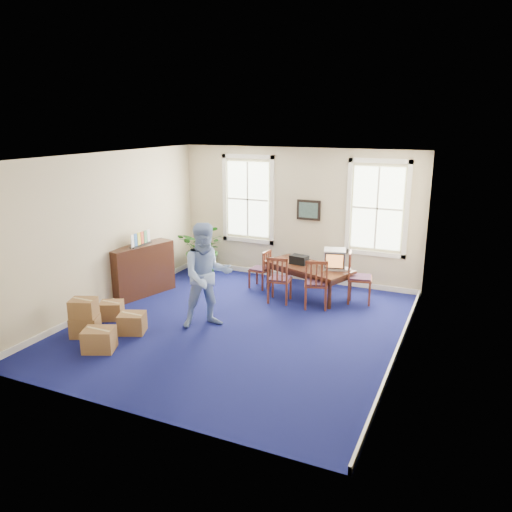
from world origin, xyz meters
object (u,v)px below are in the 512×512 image
at_px(potted_plant, 204,248).
at_px(cardboard_boxes, 96,316).
at_px(crt_tv, 335,259).
at_px(credenza, 142,269).
at_px(conference_table, 308,280).
at_px(man, 207,276).
at_px(chair_near_left, 280,279).

distance_m(potted_plant, cardboard_boxes, 4.08).
height_order(crt_tv, cardboard_boxes, crt_tv).
bearing_deg(credenza, cardboard_boxes, -58.99).
bearing_deg(potted_plant, conference_table, -7.30).
xyz_separation_m(crt_tv, cardboard_boxes, (-3.39, -3.74, -0.52)).
bearing_deg(man, conference_table, 23.07).
xyz_separation_m(potted_plant, cardboard_boxes, (0.07, -4.06, -0.31)).
bearing_deg(credenza, crt_tv, 37.61).
distance_m(chair_near_left, man, 2.00).
bearing_deg(potted_plant, cardboard_boxes, -89.05).
bearing_deg(potted_plant, credenza, -105.15).
xyz_separation_m(chair_near_left, potted_plant, (-2.46, 1.05, 0.16)).
height_order(man, potted_plant, man).
distance_m(man, credenza, 2.43).
distance_m(credenza, potted_plant, 1.97).
bearing_deg(cardboard_boxes, conference_table, 52.81).
height_order(conference_table, man, man).
xyz_separation_m(conference_table, crt_tv, (0.59, 0.05, 0.55)).
bearing_deg(man, cardboard_boxes, 175.65).
relative_size(credenza, cardboard_boxes, 1.18).
xyz_separation_m(credenza, cardboard_boxes, (0.58, -2.17, -0.23)).
bearing_deg(chair_near_left, conference_table, -128.74).
bearing_deg(cardboard_boxes, man, 37.10).
relative_size(man, cardboard_boxes, 1.54).
bearing_deg(conference_table, credenza, -133.95).
bearing_deg(potted_plant, chair_near_left, -23.01).
height_order(chair_near_left, credenza, credenza).
distance_m(conference_table, potted_plant, 2.92).
relative_size(chair_near_left, credenza, 0.68).
xyz_separation_m(credenza, potted_plant, (0.51, 1.90, 0.08)).
bearing_deg(crt_tv, chair_near_left, -158.94).
bearing_deg(credenza, potted_plant, 90.84).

